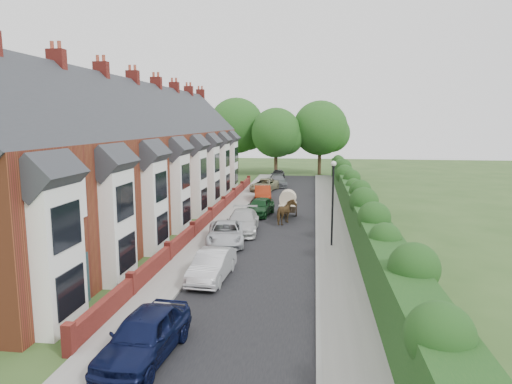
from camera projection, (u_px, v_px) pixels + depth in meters
ground at (268, 266)px, 23.70m from camera, size 140.00×140.00×0.00m
road at (276, 220)px, 34.54m from camera, size 6.00×58.00×0.02m
pavement_hedge_side at (331, 221)px, 34.02m from camera, size 2.20×58.00×0.12m
pavement_house_side at (226, 218)px, 35.02m from camera, size 1.70×58.00×0.12m
kerb_hedge_side at (317, 221)px, 34.15m from camera, size 0.18×58.00×0.13m
kerb_house_side at (237, 218)px, 34.92m from camera, size 0.18×58.00×0.13m
hedge at (356, 201)px, 33.56m from camera, size 2.10×58.00×2.85m
terrace_row at (138, 161)px, 34.17m from camera, size 9.05×40.50×11.50m
garden_wall_row at (211, 215)px, 34.10m from camera, size 0.35×40.35×1.10m
lamppost at (333, 193)px, 26.69m from camera, size 0.32×0.32×5.16m
tree_far_left at (279, 134)px, 62.44m from camera, size 7.14×6.80×9.29m
tree_far_right at (323, 129)px, 63.55m from camera, size 7.98×7.60×10.31m
tree_far_back at (239, 127)px, 65.99m from camera, size 8.40×8.00×10.82m
car_navy at (145, 335)px, 14.34m from camera, size 2.18×4.61×1.52m
car_silver_a at (212, 265)px, 21.56m from camera, size 1.69×4.25×1.38m
car_silver_b at (226, 233)px, 27.83m from camera, size 2.91×5.07×1.33m
car_white at (243, 222)px, 30.75m from camera, size 2.42×5.21×1.47m
car_green at (260, 207)px, 36.18m from camera, size 2.26×4.43×1.44m
car_red at (263, 193)px, 42.98m from camera, size 2.06×4.48×1.42m
car_beige at (264, 185)px, 48.93m from camera, size 3.07×5.09×1.32m
car_grey at (278, 181)px, 52.65m from camera, size 2.53×4.64×1.28m
car_black at (278, 174)px, 58.74m from camera, size 1.73×3.92×1.31m
horse at (286, 212)px, 33.20m from camera, size 1.58×2.26×1.74m
horse_cart at (288, 202)px, 35.32m from camera, size 1.36×3.01×2.17m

